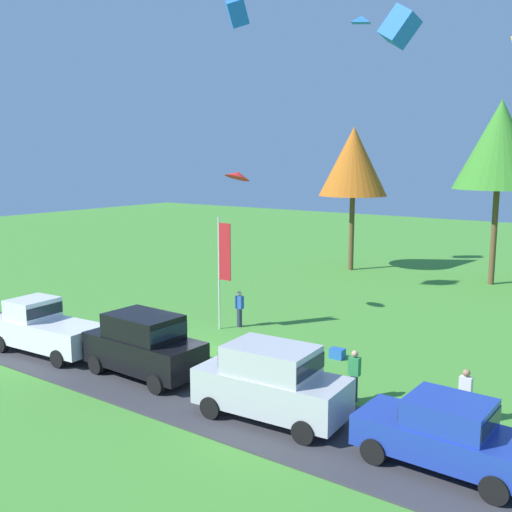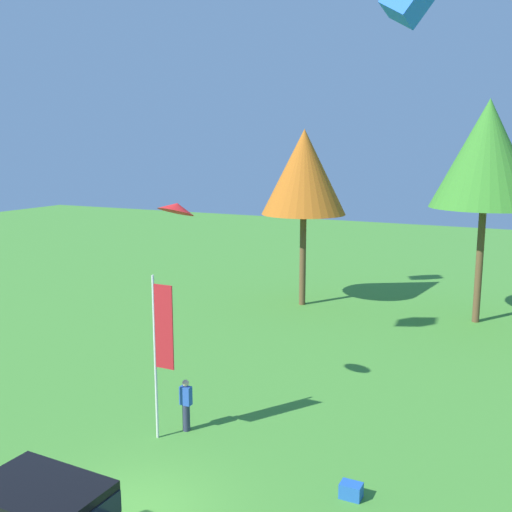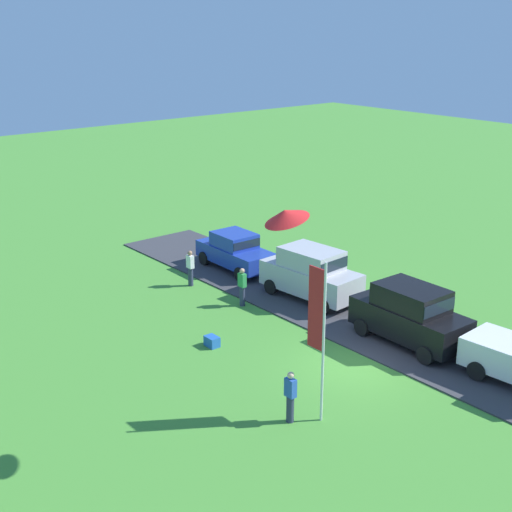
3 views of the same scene
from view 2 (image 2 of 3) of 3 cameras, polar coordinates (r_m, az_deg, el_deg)
The scene contains 6 objects.
person_watching_sky at distance 19.72m, azimuth -6.68°, elevation -13.88°, with size 0.36×0.24×1.71m.
tree_far_right at distance 33.56m, azimuth 4.59°, elevation 7.93°, with size 4.70×4.70×9.93m.
tree_center_back at distance 32.05m, azimuth 21.13°, elevation 9.02°, with size 5.34×5.34×11.28m.
flag_banner at distance 18.40m, azimuth -9.04°, elevation -7.68°, with size 0.71×0.08×5.20m.
cooler_box at distance 16.78m, azimuth 9.04°, elevation -21.20°, with size 0.56×0.40×0.40m, color blue.
kite_delta_high_left at distance 19.56m, azimuth -7.58°, elevation 4.59°, with size 1.22×1.22×0.29m, color red.
Camera 2 is at (8.57, -10.68, 8.95)m, focal length 42.00 mm.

